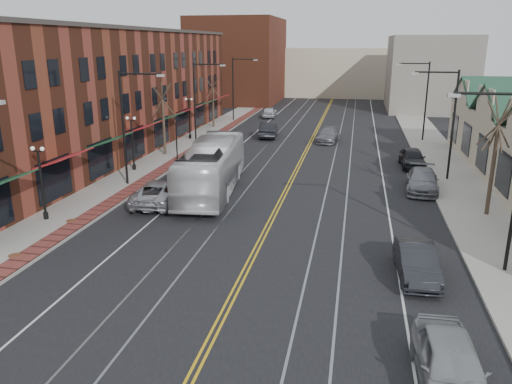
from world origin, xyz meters
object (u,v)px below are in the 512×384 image
at_px(parked_car_b, 416,262).
at_px(parked_car_c, 422,181).
at_px(parked_car_a, 451,365).
at_px(transit_bus, 212,167).
at_px(parked_suv, 161,192).
at_px(parked_car_d, 412,158).

xyz_separation_m(parked_car_b, parked_car_c, (1.80, 14.04, 0.01)).
bearing_deg(parked_car_c, parked_car_a, -89.27).
distance_m(transit_bus, parked_suv, 4.21).
bearing_deg(parked_car_a, parked_car_c, 83.79).
distance_m(transit_bus, parked_car_c, 14.66).
relative_size(transit_bus, parked_car_d, 2.70).
bearing_deg(parked_suv, parked_car_a, 130.80).
height_order(parked_suv, parked_car_a, parked_car_a).
bearing_deg(parked_car_b, parked_car_c, 79.96).
height_order(parked_suv, parked_car_c, parked_suv).
height_order(parked_car_a, parked_car_b, parked_car_a).
bearing_deg(parked_car_b, parked_suv, 150.00).
bearing_deg(parked_car_b, transit_bus, 135.96).
distance_m(parked_car_c, parked_car_d, 7.07).
height_order(parked_car_a, parked_car_d, parked_car_a).
relative_size(parked_suv, parked_car_a, 1.19).
bearing_deg(parked_car_c, parked_suv, -154.46).
bearing_deg(transit_bus, parked_suv, 46.34).
height_order(parked_car_c, parked_car_d, parked_car_d).
relative_size(parked_car_b, parked_car_c, 0.87).
relative_size(transit_bus, parked_car_a, 2.64).
relative_size(parked_car_a, parked_car_d, 1.02).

